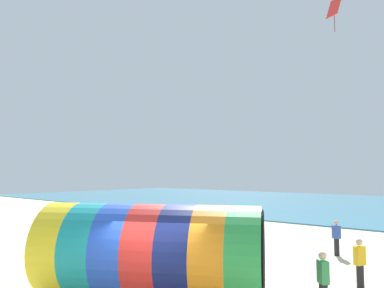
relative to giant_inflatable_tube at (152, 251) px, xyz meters
The scene contains 5 objects.
giant_inflatable_tube is the anchor object (origin of this frame).
kite_handler 5.13m from the giant_inflatable_tube, 25.35° to the left, with size 0.41×0.41×1.72m.
kite_red_diamond 13.90m from the giant_inflatable_tube, 72.59° to the left, with size 0.79×0.64×1.67m.
bystander_near_water 6.96m from the giant_inflatable_tube, 46.78° to the left, with size 0.35×0.42×1.71m.
bystander_mid_beach 10.15m from the giant_inflatable_tube, 76.73° to the left, with size 0.40×0.29×1.65m.
Camera 1 is at (7.72, -7.16, 3.92)m, focal length 35.00 mm.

